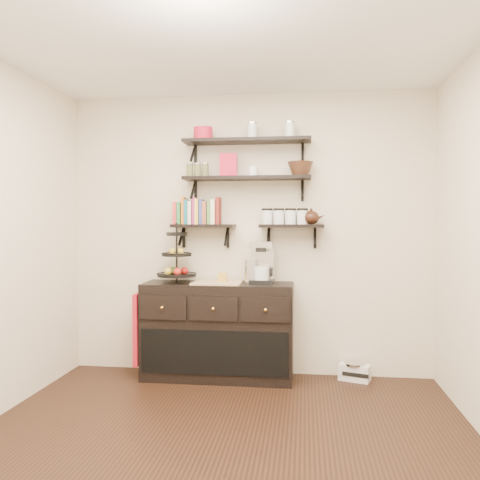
% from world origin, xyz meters
% --- Properties ---
extents(floor, '(3.50, 3.50, 0.00)m').
position_xyz_m(floor, '(0.00, 0.00, 0.00)').
color(floor, black).
rests_on(floor, ground).
extents(ceiling, '(3.50, 3.50, 0.02)m').
position_xyz_m(ceiling, '(0.00, 0.00, 2.70)').
color(ceiling, white).
rests_on(ceiling, back_wall).
extents(back_wall, '(3.50, 0.02, 2.70)m').
position_xyz_m(back_wall, '(0.00, 1.75, 1.35)').
color(back_wall, beige).
rests_on(back_wall, ground).
extents(shelf_top, '(1.20, 0.27, 0.23)m').
position_xyz_m(shelf_top, '(0.00, 1.62, 2.23)').
color(shelf_top, black).
rests_on(shelf_top, back_wall).
extents(shelf_mid, '(1.20, 0.27, 0.23)m').
position_xyz_m(shelf_mid, '(0.00, 1.62, 1.88)').
color(shelf_mid, black).
rests_on(shelf_mid, back_wall).
extents(shelf_low_left, '(0.60, 0.25, 0.23)m').
position_xyz_m(shelf_low_left, '(-0.42, 1.63, 1.43)').
color(shelf_low_left, black).
rests_on(shelf_low_left, back_wall).
extents(shelf_low_right, '(0.60, 0.25, 0.23)m').
position_xyz_m(shelf_low_right, '(0.42, 1.63, 1.43)').
color(shelf_low_right, black).
rests_on(shelf_low_right, back_wall).
extents(cookbooks, '(0.43, 0.15, 0.26)m').
position_xyz_m(cookbooks, '(-0.47, 1.63, 1.57)').
color(cookbooks, red).
rests_on(cookbooks, shelf_low_left).
extents(glass_canisters, '(0.43, 0.10, 0.13)m').
position_xyz_m(glass_canisters, '(0.36, 1.63, 1.51)').
color(glass_canisters, silver).
rests_on(glass_canisters, shelf_low_right).
extents(sideboard, '(1.40, 0.50, 0.92)m').
position_xyz_m(sideboard, '(-0.26, 1.51, 0.45)').
color(sideboard, black).
rests_on(sideboard, floor).
extents(fruit_stand, '(0.36, 0.36, 0.54)m').
position_xyz_m(fruit_stand, '(-0.65, 1.52, 1.09)').
color(fruit_stand, black).
rests_on(fruit_stand, sideboard).
extents(candle, '(0.08, 0.08, 0.08)m').
position_xyz_m(candle, '(-0.22, 1.51, 0.96)').
color(candle, '#B98C2A').
rests_on(candle, sideboard).
extents(coffee_maker, '(0.23, 0.22, 0.39)m').
position_xyz_m(coffee_maker, '(0.15, 1.54, 1.09)').
color(coffee_maker, black).
rests_on(coffee_maker, sideboard).
extents(thermal_carafe, '(0.11, 0.11, 0.22)m').
position_xyz_m(thermal_carafe, '(0.05, 1.49, 1.01)').
color(thermal_carafe, silver).
rests_on(thermal_carafe, sideboard).
extents(apron, '(0.04, 0.29, 0.67)m').
position_xyz_m(apron, '(-0.99, 1.41, 0.48)').
color(apron, maroon).
rests_on(apron, sideboard).
extents(radio, '(0.31, 0.24, 0.17)m').
position_xyz_m(radio, '(1.01, 1.60, 0.08)').
color(radio, silver).
rests_on(radio, floor).
extents(recipe_box, '(0.16, 0.07, 0.22)m').
position_xyz_m(recipe_box, '(-0.18, 1.61, 2.01)').
color(recipe_box, red).
rests_on(recipe_box, shelf_mid).
extents(walnut_bowl, '(0.24, 0.24, 0.13)m').
position_xyz_m(walnut_bowl, '(0.50, 1.61, 1.96)').
color(walnut_bowl, black).
rests_on(walnut_bowl, shelf_mid).
extents(ramekins, '(0.09, 0.09, 0.10)m').
position_xyz_m(ramekins, '(0.06, 1.61, 1.95)').
color(ramekins, white).
rests_on(ramekins, shelf_mid).
extents(teapot, '(0.20, 0.16, 0.15)m').
position_xyz_m(teapot, '(0.60, 1.63, 1.52)').
color(teapot, black).
rests_on(teapot, shelf_low_right).
extents(red_pot, '(0.18, 0.18, 0.12)m').
position_xyz_m(red_pot, '(-0.42, 1.61, 2.31)').
color(red_pot, red).
rests_on(red_pot, shelf_top).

